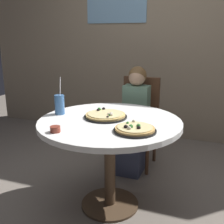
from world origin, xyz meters
TOP-DOWN VIEW (x-y plane):
  - ground_plane at (0.00, 0.00)m, footprint 8.00×8.00m
  - wall_with_window at (-0.00, 1.86)m, footprint 5.20×0.14m
  - dining_table at (0.00, 0.00)m, footprint 1.11×1.11m
  - chair_wooden at (0.00, 0.89)m, footprint 0.41×0.41m
  - diner_child at (-0.00, 0.71)m, footprint 0.26×0.41m
  - pizza_veggie at (-0.06, 0.05)m, footprint 0.34×0.34m
  - pizza_cheese at (0.25, -0.19)m, footprint 0.29×0.29m
  - soda_cup at (-0.45, 0.01)m, footprint 0.08×0.08m
  - sauce_bowl at (-0.25, -0.39)m, footprint 0.07×0.07m

SIDE VIEW (x-z plane):
  - ground_plane at x=0.00m, z-range 0.00..0.00m
  - diner_child at x=0.00m, z-range -0.06..1.02m
  - chair_wooden at x=0.00m, z-range 0.06..1.01m
  - dining_table at x=0.00m, z-range 0.26..1.01m
  - pizza_veggie at x=-0.06m, z-range 0.74..0.79m
  - pizza_cheese at x=0.25m, z-range 0.74..0.79m
  - sauce_bowl at x=-0.25m, z-range 0.75..0.79m
  - soda_cup at x=-0.45m, z-range 0.68..0.98m
  - wall_with_window at x=0.00m, z-range 0.00..2.90m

